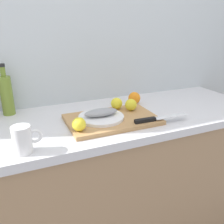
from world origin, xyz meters
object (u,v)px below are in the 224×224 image
(white_plate, at_px, (101,117))
(lemon_0, at_px, (79,124))
(fish_fillet, at_px, (101,112))
(coffee_mug_0, at_px, (23,140))
(cutting_board, at_px, (112,119))
(orange_0, at_px, (134,98))
(olive_oil_bottle, at_px, (7,95))
(chef_knife, at_px, (155,119))

(white_plate, xyz_separation_m, lemon_0, (-0.14, -0.09, 0.02))
(white_plate, distance_m, fish_fillet, 0.03)
(coffee_mug_0, bearing_deg, cutting_board, 19.33)
(cutting_board, distance_m, orange_0, 0.31)
(fish_fillet, bearing_deg, orange_0, 33.29)
(white_plate, distance_m, olive_oil_bottle, 0.53)
(white_plate, xyz_separation_m, orange_0, (0.29, 0.19, 0.01))
(white_plate, bearing_deg, fish_fillet, 90.00)
(lemon_0, height_order, coffee_mug_0, coffee_mug_0)
(fish_fillet, height_order, orange_0, orange_0)
(white_plate, relative_size, orange_0, 3.06)
(white_plate, xyz_separation_m, fish_fillet, (0.00, 0.00, 0.03))
(olive_oil_bottle, bearing_deg, chef_knife, -33.34)
(cutting_board, bearing_deg, fish_fillet, 170.61)
(coffee_mug_0, bearing_deg, orange_0, 27.77)
(fish_fillet, relative_size, lemon_0, 2.74)
(coffee_mug_0, bearing_deg, white_plate, 23.10)
(chef_knife, bearing_deg, cutting_board, 148.29)
(olive_oil_bottle, bearing_deg, cutting_board, -33.32)
(white_plate, relative_size, chef_knife, 0.78)
(chef_knife, bearing_deg, white_plate, 153.23)
(chef_knife, bearing_deg, orange_0, 81.52)
(white_plate, bearing_deg, olive_oil_bottle, 144.17)
(olive_oil_bottle, distance_m, coffee_mug_0, 0.47)
(orange_0, bearing_deg, fish_fillet, -146.71)
(olive_oil_bottle, bearing_deg, coffee_mug_0, -84.53)
(olive_oil_bottle, relative_size, coffee_mug_0, 2.46)
(fish_fillet, distance_m, coffee_mug_0, 0.41)
(white_plate, relative_size, olive_oil_bottle, 0.83)
(cutting_board, height_order, orange_0, orange_0)
(chef_knife, relative_size, coffee_mug_0, 2.61)
(lemon_0, relative_size, orange_0, 0.84)
(chef_knife, relative_size, orange_0, 3.91)
(white_plate, height_order, olive_oil_bottle, olive_oil_bottle)
(chef_knife, distance_m, coffee_mug_0, 0.61)
(olive_oil_bottle, relative_size, orange_0, 3.70)
(olive_oil_bottle, bearing_deg, white_plate, -35.83)
(cutting_board, relative_size, olive_oil_bottle, 1.64)
(chef_knife, bearing_deg, lemon_0, 176.91)
(cutting_board, distance_m, lemon_0, 0.22)
(chef_knife, xyz_separation_m, olive_oil_bottle, (-0.65, 0.43, 0.08))
(coffee_mug_0, relative_size, orange_0, 1.50)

